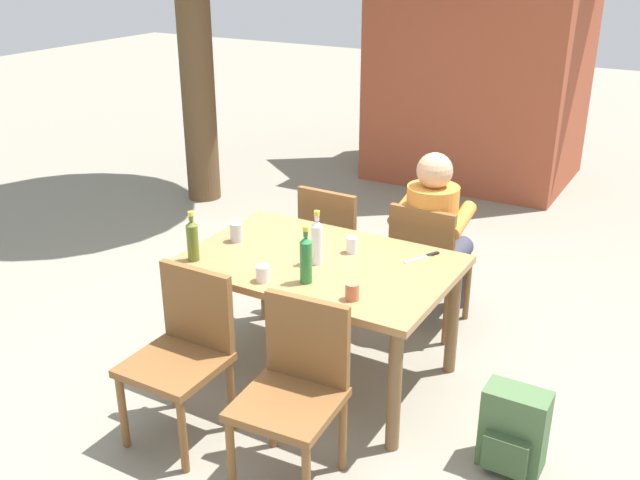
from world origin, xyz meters
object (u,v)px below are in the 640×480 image
bottle_green (306,258)px  table_knife (424,257)px  bottle_clear (317,241)px  chair_far_left (336,240)px  chair_near_right (296,384)px  person_in_white_shirt (435,230)px  backpack_by_near_side (513,431)px  cup_steel (236,232)px  chair_far_right (427,260)px  cup_terracotta (352,292)px  dining_table (320,275)px  brick_kiosk (483,33)px  chair_near_left (184,347)px  cup_glass (352,245)px  bottle_olive (193,239)px  cup_white (263,273)px

bottle_green → table_knife: bottle_green is taller
table_knife → bottle_clear: bearing=-142.7°
chair_far_left → chair_near_right: bearing=-67.5°
person_in_white_shirt → bottle_green: size_ratio=3.80×
backpack_by_near_side → cup_steel: bearing=172.4°
chair_far_right → cup_terracotta: bearing=-87.9°
dining_table → brick_kiosk: brick_kiosk is taller
chair_far_right → chair_near_left: (-0.65, -1.57, 0.00)m
chair_near_left → cup_glass: 1.09m
chair_near_right → brick_kiosk: 5.11m
chair_far_left → cup_steel: bearing=-106.0°
cup_steel → brick_kiosk: (0.06, 4.17, 0.69)m
bottle_green → cup_steel: 0.69m
chair_near_left → cup_terracotta: chair_near_left is taller
dining_table → chair_far_left: size_ratio=1.67×
person_in_white_shirt → cup_terracotta: size_ratio=13.88×
backpack_by_near_side → brick_kiosk: brick_kiosk is taller
bottle_green → chair_near_left: bearing=-128.1°
chair_near_right → cup_steel: bearing=138.5°
bottle_clear → cup_glass: (0.10, 0.22, -0.09)m
chair_far_left → table_knife: 0.97m
bottle_olive → chair_near_right: bearing=-25.6°
cup_steel → backpack_by_near_side: 1.86m
dining_table → cup_white: (-0.13, -0.37, 0.13)m
cup_terracotta → brick_kiosk: (-0.87, 4.49, 0.70)m
chair_near_right → bottle_clear: 0.88m
cup_white → table_knife: (0.61, 0.69, -0.04)m
dining_table → chair_near_left: size_ratio=1.67×
chair_far_right → brick_kiosk: brick_kiosk is taller
chair_near_right → chair_far_left: same height
cup_white → bottle_green: bearing=26.3°
chair_near_left → cup_steel: size_ratio=7.78×
chair_far_left → bottle_clear: size_ratio=2.86×
chair_near_right → brick_kiosk: bearing=99.4°
chair_far_right → chair_near_right: same height
cup_glass → table_knife: size_ratio=0.41×
chair_far_right → cup_terracotta: (0.04, -1.11, 0.28)m
chair_far_left → person_in_white_shirt: person_in_white_shirt is taller
table_knife → backpack_by_near_side: 1.05m
backpack_by_near_side → person_in_white_shirt: bearing=127.4°
cup_terracotta → chair_far_right: bearing=92.1°
bottle_olive → backpack_by_near_side: size_ratio=0.68×
chair_far_right → cup_white: 1.27m
table_knife → backpack_by_near_side: size_ratio=0.53×
cup_white → cup_glass: size_ratio=0.92×
cup_glass → brick_kiosk: 4.09m
bottle_clear → backpack_by_near_side: (1.19, -0.20, -0.66)m
chair_far_right → chair_near_left: same height
person_in_white_shirt → table_knife: bearing=-74.8°
person_in_white_shirt → cup_steel: (-0.88, -0.90, 0.13)m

